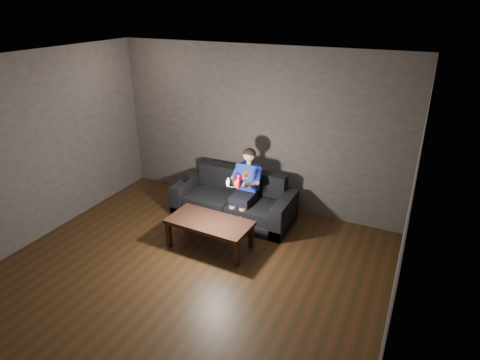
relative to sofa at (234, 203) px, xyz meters
The scene contains 11 objects.
floor 1.89m from the sofa, 86.87° to the right, with size 5.00×5.00×0.00m, color black.
back_wall 1.28m from the sofa, 80.82° to the left, with size 5.00×0.04×2.70m, color #383230.
left_wall 3.23m from the sofa, 142.09° to the right, with size 0.04×5.00×2.70m, color #383230.
right_wall 3.39m from the sofa, 35.66° to the right, with size 0.04×5.00×2.70m, color #383230.
ceiling 3.09m from the sofa, 86.87° to the right, with size 5.00×5.00×0.02m, color silver.
sofa is the anchor object (origin of this frame).
child 0.50m from the sofa, 10.06° to the right, with size 0.48×0.59×1.19m.
wii_remote_red 0.89m from the sofa, 57.92° to the right, with size 0.07×0.09×0.20m.
nunchuk_white 0.81m from the sofa, 74.10° to the right, with size 0.07×0.09×0.15m.
wii_remote_black 0.93m from the sofa, behind, with size 0.07×0.17×0.03m.
coffee_table 0.97m from the sofa, 85.67° to the right, with size 1.23×0.65×0.44m.
Camera 1 is at (2.49, -3.38, 3.33)m, focal length 30.00 mm.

